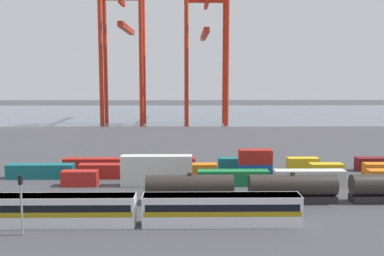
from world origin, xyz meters
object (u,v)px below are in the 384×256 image
(shipping_container_15, at_px, (164,165))
(gantry_crane_central, at_px, (206,45))
(passenger_train, at_px, (139,209))
(freight_tank_row, at_px, (292,188))
(shipping_container_14, at_px, (95,165))
(signal_mast, at_px, (21,196))
(shipping_container_17, at_px, (303,164))
(shipping_container_10, at_px, (255,171))
(gantry_crane_west, at_px, (123,43))

(shipping_container_15, bearing_deg, gantry_crane_central, 82.14)
(passenger_train, distance_m, freight_tank_row, 23.82)
(freight_tank_row, distance_m, shipping_container_14, 40.10)
(signal_mast, xyz_separation_m, shipping_container_17, (42.34, 35.04, -3.43))
(shipping_container_17, height_order, gantry_crane_central, gantry_crane_central)
(signal_mast, height_order, gantry_crane_central, gantry_crane_central)
(freight_tank_row, xyz_separation_m, shipping_container_17, (7.22, 21.86, -0.87))
(shipping_container_10, distance_m, gantry_crane_central, 95.27)
(shipping_container_15, xyz_separation_m, shipping_container_17, (27.22, 0.00, 0.00))
(freight_tank_row, distance_m, gantry_crane_west, 116.86)
(shipping_container_14, bearing_deg, passenger_train, -69.40)
(shipping_container_14, relative_size, shipping_container_15, 1.00)
(shipping_container_14, bearing_deg, shipping_container_17, 0.00)
(passenger_train, relative_size, gantry_crane_west, 0.81)
(shipping_container_10, xyz_separation_m, shipping_container_14, (-30.56, 5.69, 0.00))
(passenger_train, distance_m, shipping_container_10, 32.05)
(shipping_container_15, relative_size, gantry_crane_west, 0.24)
(signal_mast, distance_m, gantry_crane_west, 122.40)
(passenger_train, relative_size, signal_mast, 5.60)
(passenger_train, distance_m, gantry_crane_central, 120.81)
(gantry_crane_west, distance_m, gantry_crane_central, 30.90)
(signal_mast, relative_size, shipping_container_15, 0.60)
(passenger_train, bearing_deg, gantry_crane_central, 83.45)
(shipping_container_10, bearing_deg, shipping_container_14, 169.44)
(shipping_container_10, height_order, shipping_container_14, same)
(signal_mast, height_order, gantry_crane_west, gantry_crane_west)
(gantry_crane_central, bearing_deg, shipping_container_15, -97.86)
(shipping_container_15, bearing_deg, gantry_crane_west, 102.75)
(shipping_container_17, bearing_deg, gantry_crane_west, 118.73)
(freight_tank_row, bearing_deg, gantry_crane_central, 94.41)
(passenger_train, bearing_deg, gantry_crane_west, 98.54)
(signal_mast, xyz_separation_m, shipping_container_10, (32.07, 29.34, -3.43))
(freight_tank_row, relative_size, shipping_container_17, 7.18)
(freight_tank_row, height_order, signal_mast, signal_mast)
(shipping_container_10, xyz_separation_m, shipping_container_17, (10.27, 5.69, 0.00))
(freight_tank_row, relative_size, signal_mast, 5.98)
(shipping_container_17, bearing_deg, passenger_train, -132.28)
(freight_tank_row, bearing_deg, gantry_crane_west, 110.19)
(signal_mast, xyz_separation_m, shipping_container_14, (1.51, 35.04, -3.43))
(gantry_crane_west, bearing_deg, shipping_container_17, -61.27)
(shipping_container_14, xyz_separation_m, shipping_container_17, (40.83, 0.00, 0.00))
(shipping_container_10, bearing_deg, freight_tank_row, -79.33)
(signal_mast, distance_m, shipping_container_15, 38.31)
(freight_tank_row, height_order, shipping_container_15, freight_tank_row)
(freight_tank_row, distance_m, gantry_crane_central, 110.75)
(freight_tank_row, height_order, gantry_crane_central, gantry_crane_central)
(passenger_train, xyz_separation_m, gantry_crane_central, (13.41, 116.86, 27.57))
(passenger_train, bearing_deg, shipping_container_10, 54.48)
(freight_tank_row, xyz_separation_m, shipping_container_14, (-33.60, 21.86, -0.87))
(freight_tank_row, relative_size, shipping_container_14, 3.58)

